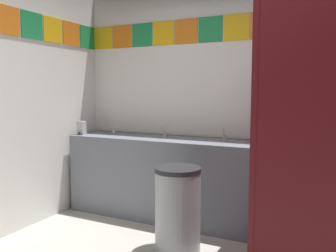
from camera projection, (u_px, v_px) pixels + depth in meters
wall_back at (236, 100)px, 3.71m from camera, size 3.68×0.09×2.59m
vanity_counter at (161, 176)px, 3.83m from camera, size 2.08×0.56×0.89m
faucet_left at (113, 129)px, 4.17m from camera, size 0.04×0.10×0.14m
faucet_center at (164, 132)px, 3.87m from camera, size 0.04×0.10×0.14m
faucet_right at (224, 135)px, 3.56m from camera, size 0.04×0.10×0.14m
soap_dispenser at (82, 128)px, 4.06m from camera, size 0.09×0.09×0.16m
stall_divider at (291, 146)px, 2.45m from camera, size 0.92×1.59×2.02m
toilet at (335, 219)px, 2.94m from camera, size 0.39×0.49×0.74m
trash_bin at (178, 209)px, 3.00m from camera, size 0.40×0.40×0.75m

